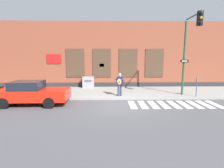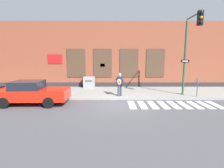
{
  "view_description": "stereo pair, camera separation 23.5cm",
  "coord_description": "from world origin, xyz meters",
  "views": [
    {
      "loc": [
        -0.6,
        -10.62,
        3.04
      ],
      "look_at": [
        -0.37,
        1.85,
        1.11
      ],
      "focal_mm": 28.0,
      "sensor_mm": 36.0,
      "label": 1
    },
    {
      "loc": [
        -0.36,
        -10.62,
        3.04
      ],
      "look_at": [
        -0.37,
        1.85,
        1.11
      ],
      "focal_mm": 28.0,
      "sensor_mm": 36.0,
      "label": 2
    }
  ],
  "objects": [
    {
      "name": "building_backdrop",
      "position": [
        -0.0,
        8.42,
        3.19
      ],
      "size": [
        28.0,
        4.06,
        6.39
      ],
      "color": "brown",
      "rests_on": "ground"
    },
    {
      "name": "utility_box",
      "position": [
        -2.56,
        5.98,
        0.66
      ],
      "size": [
        1.07,
        0.7,
        1.04
      ],
      "color": "gray",
      "rests_on": "sidewalk"
    },
    {
      "name": "crosswalk",
      "position": [
        3.59,
        0.25,
        0.01
      ],
      "size": [
        5.78,
        1.9,
        0.01
      ],
      "color": "silver",
      "rests_on": "ground"
    },
    {
      "name": "traffic_light",
      "position": [
        5.07,
        1.77,
        4.0
      ],
      "size": [
        0.6,
        2.49,
        5.69
      ],
      "color": "#234C33",
      "rests_on": "sidewalk"
    },
    {
      "name": "busker",
      "position": [
        0.21,
        2.21,
        1.11
      ],
      "size": [
        0.74,
        0.58,
        1.71
      ],
      "color": "#33384C",
      "rests_on": "sidewalk"
    },
    {
      "name": "sidewalk",
      "position": [
        0.0,
        3.99,
        0.07
      ],
      "size": [
        28.0,
        4.88,
        0.14
      ],
      "color": "gray",
      "rests_on": "ground"
    },
    {
      "name": "red_car",
      "position": [
        -5.58,
        0.4,
        0.77
      ],
      "size": [
        4.64,
        2.06,
        1.53
      ],
      "color": "red",
      "rests_on": "ground"
    },
    {
      "name": "parking_meter",
      "position": [
        5.91,
        1.99,
        1.08
      ],
      "size": [
        0.13,
        0.11,
        1.44
      ],
      "color": "#47474C",
      "rests_on": "sidewalk"
    },
    {
      "name": "ground_plane",
      "position": [
        0.0,
        0.0,
        0.0
      ],
      "size": [
        160.0,
        160.0,
        0.0
      ],
      "primitive_type": "plane",
      "color": "#4C4C51"
    }
  ]
}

